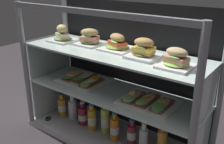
{
  "coord_description": "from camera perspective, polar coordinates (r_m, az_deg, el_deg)",
  "views": [
    {
      "loc": [
        0.96,
        -1.29,
        1.13
      ],
      "look_at": [
        0.0,
        0.0,
        0.52
      ],
      "focal_mm": 42.16,
      "sensor_mm": 36.0,
      "label": 1
    }
  ],
  "objects": [
    {
      "name": "plated_roll_sandwich_far_right",
      "position": [
        1.7,
        1.23,
        6.1
      ],
      "size": [
        0.2,
        0.2,
        0.11
      ],
      "color": "white",
      "rests_on": "shelf_upper_glass"
    },
    {
      "name": "kitchen_scissors",
      "position": [
        2.18,
        -12.94,
        -9.81
      ],
      "size": [
        0.19,
        0.17,
        0.01
      ],
      "color": "silver",
      "rests_on": "case_base_deck"
    },
    {
      "name": "juice_bottle_tucked_behind",
      "position": [
        1.92,
        -1.46,
        -10.42
      ],
      "size": [
        0.07,
        0.07,
        0.23
      ],
      "color": "#BED64B",
      "rests_on": "case_base_deck"
    },
    {
      "name": "riser_upper_tier",
      "position": [
        1.72,
        -0.0,
        -0.19
      ],
      "size": [
        1.23,
        0.38,
        0.27
      ],
      "color": "silver",
      "rests_on": "shelf_lower_glass"
    },
    {
      "name": "shelf_lower_glass",
      "position": [
        1.77,
        -0.0,
        -4.39
      ],
      "size": [
        1.25,
        0.4,
        0.01
      ],
      "primitive_type": "cube",
      "color": "silver",
      "rests_on": "riser_lower_tier"
    },
    {
      "name": "juice_bottle_back_left",
      "position": [
        1.97,
        -4.39,
        -10.1
      ],
      "size": [
        0.06,
        0.06,
        0.2
      ],
      "color": "gold",
      "rests_on": "case_base_deck"
    },
    {
      "name": "juice_bottle_near_post",
      "position": [
        2.13,
        -8.51,
        -7.8
      ],
      "size": [
        0.07,
        0.07,
        0.21
      ],
      "color": "silver",
      "rests_on": "case_base_deck"
    },
    {
      "name": "juice_bottle_back_right",
      "position": [
        1.81,
        4.28,
        -13.31
      ],
      "size": [
        0.06,
        0.06,
        0.19
      ],
      "color": "#962940",
      "rests_on": "case_base_deck"
    },
    {
      "name": "juice_bottle_back_center",
      "position": [
        1.75,
        6.83,
        -14.38
      ],
      "size": [
        0.06,
        0.06,
        0.22
      ],
      "color": "silver",
      "rests_on": "case_base_deck"
    },
    {
      "name": "plated_roll_sandwich_mid_right",
      "position": [
        1.95,
        -10.75,
        7.85
      ],
      "size": [
        0.17,
        0.17,
        0.12
      ],
      "color": "white",
      "rests_on": "shelf_upper_glass"
    },
    {
      "name": "riser_lower_tier",
      "position": [
        1.85,
        -0.0,
        -9.26
      ],
      "size": [
        1.23,
        0.38,
        0.33
      ],
      "color": "silver",
      "rests_on": "case_base_deck"
    },
    {
      "name": "juice_bottle_front_second",
      "position": [
        1.72,
        10.75,
        -15.1
      ],
      "size": [
        0.06,
        0.06,
        0.24
      ],
      "color": "gold",
      "rests_on": "case_base_deck"
    },
    {
      "name": "plated_roll_sandwich_center",
      "position": [
        1.54,
        6.88,
        4.74
      ],
      "size": [
        0.18,
        0.18,
        0.12
      ],
      "color": "white",
      "rests_on": "shelf_upper_glass"
    },
    {
      "name": "plated_roll_sandwich_near_left_corner",
      "position": [
        1.83,
        -4.86,
        7.28
      ],
      "size": [
        0.18,
        0.18,
        0.11
      ],
      "color": "white",
      "rests_on": "shelf_upper_glass"
    },
    {
      "name": "case_frame",
      "position": [
        1.8,
        2.13,
        0.95
      ],
      "size": [
        1.31,
        0.46,
        0.95
      ],
      "color": "gray",
      "rests_on": "ground"
    },
    {
      "name": "open_sandwich_tray_far_left",
      "position": [
        1.93,
        -6.31,
        -1.55
      ],
      "size": [
        0.34,
        0.27,
        0.06
      ],
      "color": "white",
      "rests_on": "shelf_lower_glass"
    },
    {
      "name": "juice_bottle_front_right_end",
      "position": [
        2.05,
        -6.33,
        -9.29
      ],
      "size": [
        0.07,
        0.07,
        0.19
      ],
      "color": "maroon",
      "rests_on": "case_base_deck"
    },
    {
      "name": "shelf_upper_glass",
      "position": [
        1.67,
        -0.0,
        4.26
      ],
      "size": [
        1.25,
        0.4,
        0.01
      ],
      "primitive_type": "cube",
      "color": "silver",
      "rests_on": "riser_upper_tier"
    },
    {
      "name": "open_sandwich_tray_mid_right",
      "position": [
        1.61,
        7.78,
        -6.28
      ],
      "size": [
        0.34,
        0.27,
        0.06
      ],
      "color": "white",
      "rests_on": "shelf_lower_glass"
    },
    {
      "name": "juice_bottle_front_middle",
      "position": [
        2.19,
        -10.78,
        -7.33
      ],
      "size": [
        0.07,
        0.07,
        0.2
      ],
      "color": "gold",
      "rests_on": "case_base_deck"
    },
    {
      "name": "ground_plane",
      "position": [
        1.97,
        -0.0,
        -14.7
      ],
      "size": [
        6.0,
        6.0,
        0.02
      ],
      "primitive_type": "cube",
      "color": "#322C30",
      "rests_on": "ground"
    },
    {
      "name": "plated_roll_sandwich_mid_left",
      "position": [
        1.41,
        13.75,
        2.55
      ],
      "size": [
        0.17,
        0.17,
        0.11
      ],
      "color": "white",
      "rests_on": "shelf_upper_glass"
    },
    {
      "name": "juice_bottle_front_fourth",
      "position": [
        1.85,
        0.56,
        -12.14
      ],
      "size": [
        0.06,
        0.06,
        0.21
      ],
      "color": "orange",
      "rests_on": "case_base_deck"
    },
    {
      "name": "case_base_deck",
      "position": [
        1.95,
        -0.0,
        -14.0
      ],
      "size": [
        1.31,
        0.46,
        0.04
      ],
      "primitive_type": "cube",
      "color": "#BEB9BF",
      "rests_on": "ground"
    }
  ]
}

